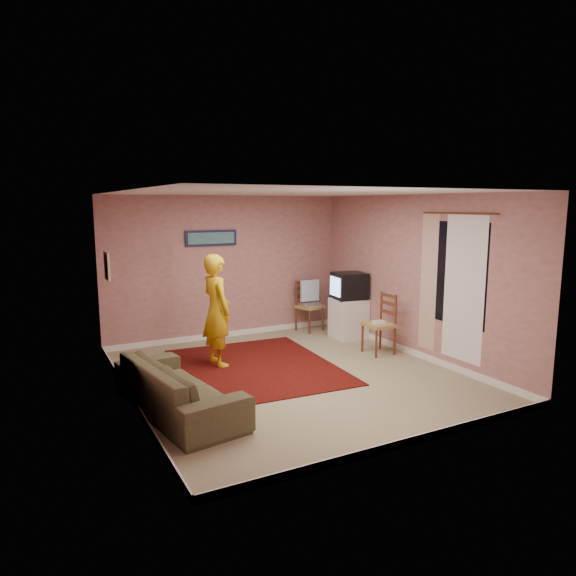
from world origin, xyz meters
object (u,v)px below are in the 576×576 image
crt_tv (349,286)px  tv_cabinet (349,318)px  chair_a (310,300)px  person (217,310)px  sofa (178,387)px  chair_b (379,317)px

crt_tv → tv_cabinet: bearing=0.0°
chair_a → person: size_ratio=0.32×
chair_a → person: person is taller
chair_a → sofa: size_ratio=0.26×
tv_cabinet → chair_b: 1.11m
tv_cabinet → chair_b: (-0.14, -1.08, 0.24)m
sofa → chair_b: bearing=-85.7°
crt_tv → sofa: bearing=-145.3°
chair_b → sofa: bearing=-75.3°
crt_tv → chair_a: 0.95m
tv_cabinet → chair_b: chair_b is taller
chair_b → chair_a: bearing=-171.6°
chair_a → chair_b: bearing=-99.4°
chair_b → person: size_ratio=0.32×
chair_b → person: person is taller
chair_a → sofa: chair_a is taller
chair_b → person: (-2.57, 0.65, 0.25)m
tv_cabinet → sofa: bearing=-152.8°
crt_tv → chair_b: bearing=-89.6°
chair_a → chair_b: chair_b is taller
chair_b → person: bearing=-102.6°
crt_tv → chair_a: (-0.36, 0.80, -0.37)m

